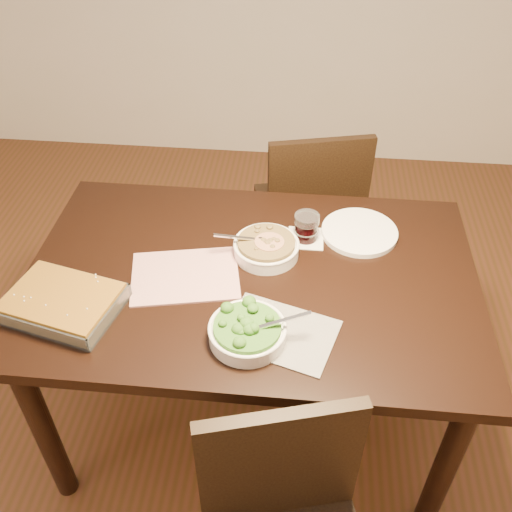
% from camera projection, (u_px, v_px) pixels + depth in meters
% --- Properties ---
extents(ground, '(4.00, 4.00, 0.00)m').
position_uv_depth(ground, '(252.00, 412.00, 2.26)').
color(ground, '#462C14').
rests_on(ground, ground).
extents(table, '(1.40, 0.90, 0.75)m').
position_uv_depth(table, '(251.00, 295.00, 1.83)').
color(table, black).
rests_on(table, ground).
extents(magazine_a, '(0.37, 0.30, 0.01)m').
position_uv_depth(magazine_a, '(185.00, 276.00, 1.76)').
color(magazine_a, '#9F2D3D').
rests_on(magazine_a, table).
extents(magazine_b, '(0.35, 0.29, 0.01)m').
position_uv_depth(magazine_b, '(280.00, 333.00, 1.58)').
color(magazine_b, '#282930').
rests_on(magazine_b, table).
extents(coaster, '(0.12, 0.12, 0.00)m').
position_uv_depth(coaster, '(306.00, 238.00, 1.90)').
color(coaster, white).
rests_on(coaster, table).
extents(stew_bowl, '(0.23, 0.21, 0.08)m').
position_uv_depth(stew_bowl, '(266.00, 247.00, 1.82)').
color(stew_bowl, white).
rests_on(stew_bowl, table).
extents(broccoli_bowl, '(0.24, 0.22, 0.08)m').
position_uv_depth(broccoli_bowl, '(247.00, 331.00, 1.55)').
color(broccoli_bowl, white).
rests_on(broccoli_bowl, table).
extents(baking_dish, '(0.36, 0.30, 0.06)m').
position_uv_depth(baking_dish, '(63.00, 303.00, 1.64)').
color(baking_dish, silver).
rests_on(baking_dish, table).
extents(wine_tumbler, '(0.08, 0.08, 0.09)m').
position_uv_depth(wine_tumbler, '(306.00, 227.00, 1.87)').
color(wine_tumbler, black).
rests_on(wine_tumbler, coaster).
extents(dinner_plate, '(0.25, 0.25, 0.02)m').
position_uv_depth(dinner_plate, '(359.00, 232.00, 1.91)').
color(dinner_plate, white).
rests_on(dinner_plate, table).
extents(chair_far, '(0.50, 0.50, 0.88)m').
position_uv_depth(chair_far, '(311.00, 207.00, 2.47)').
color(chair_far, black).
rests_on(chair_far, ground).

